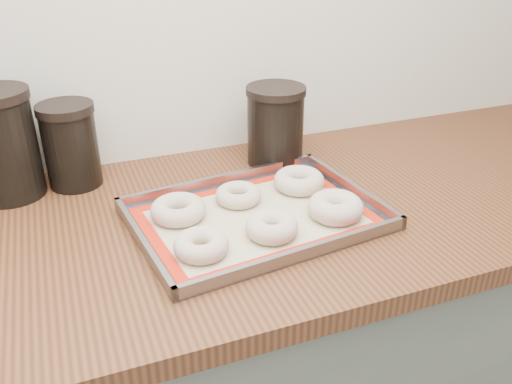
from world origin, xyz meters
name	(u,v)px	position (x,y,z in m)	size (l,w,h in m)	color
countertop	(196,228)	(0.00, 1.68, 0.88)	(3.06, 0.68, 0.04)	brown
baking_tray	(256,216)	(0.11, 1.63, 0.91)	(0.50, 0.38, 0.03)	gray
baking_mat	(256,217)	(0.11, 1.63, 0.90)	(0.45, 0.34, 0.00)	#C6B793
bagel_front_left	(201,245)	(-0.02, 1.55, 0.92)	(0.10, 0.10, 0.03)	beige
bagel_front_mid	(272,227)	(0.11, 1.56, 0.92)	(0.10, 0.10, 0.04)	beige
bagel_front_right	(335,207)	(0.25, 1.58, 0.93)	(0.11, 0.11, 0.04)	beige
bagel_back_left	(178,210)	(-0.03, 1.69, 0.92)	(0.11, 0.11, 0.04)	beige
bagel_back_mid	(238,195)	(0.10, 1.71, 0.92)	(0.09, 0.09, 0.03)	beige
bagel_back_right	(299,181)	(0.24, 1.71, 0.92)	(0.11, 0.11, 0.04)	beige
canister_left	(2,144)	(-0.33, 1.91, 1.01)	(0.14, 0.14, 0.23)	black
canister_mid	(71,145)	(-0.20, 1.92, 0.99)	(0.12, 0.12, 0.18)	black
canister_right	(275,125)	(0.25, 1.87, 0.99)	(0.14, 0.14, 0.18)	black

